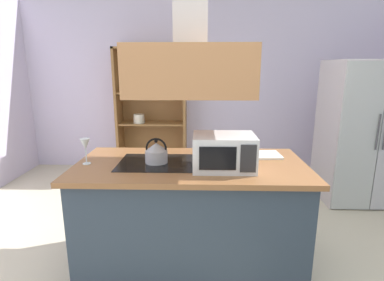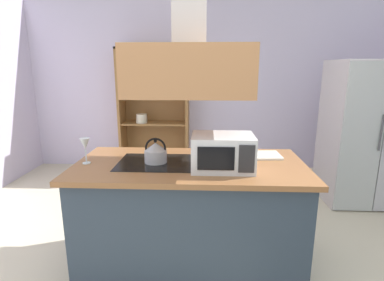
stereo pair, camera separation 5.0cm
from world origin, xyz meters
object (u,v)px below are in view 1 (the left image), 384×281
Objects in this scene: dish_cabinet at (152,118)px; wine_glass_on_counter at (85,145)px; microwave at (224,152)px; cutting_board at (260,155)px; refrigerator at (362,132)px; kettle at (156,152)px.

dish_cabinet is 9.41× the size of wine_glass_on_counter.
cutting_board is at bearing 44.72° from microwave.
microwave is (-1.82, -1.51, 0.16)m from refrigerator.
wine_glass_on_counter is at bearing -169.56° from cutting_board.
dish_cabinet is 2.52m from wine_glass_on_counter.
wine_glass_on_counter is (-0.13, -2.51, 0.19)m from dish_cabinet.
refrigerator reaches higher than wine_glass_on_counter.
refrigerator is 1.88m from cutting_board.
cutting_board is 0.50m from microwave.
refrigerator reaches higher than cutting_board.
wine_glass_on_counter is (-2.89, -1.43, 0.19)m from refrigerator.
kettle is at bearing -166.18° from cutting_board.
cutting_board is at bearing -141.56° from refrigerator.
refrigerator is 8.61× the size of kettle.
kettle is 0.44× the size of microwave.
dish_cabinet is at bearing 119.82° from cutting_board.
microwave reaches higher than kettle.
microwave is at bearing -69.88° from dish_cabinet.
wine_glass_on_counter reaches higher than cutting_board.
cutting_board is 1.65× the size of wine_glass_on_counter.
dish_cabinet is at bearing 87.13° from wine_glass_on_counter.
dish_cabinet is 9.64× the size of kettle.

